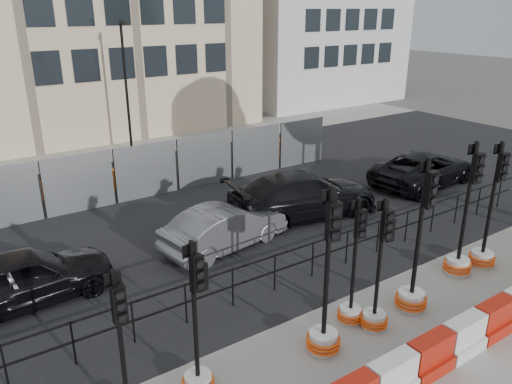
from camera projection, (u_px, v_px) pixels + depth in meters
ground at (344, 298)px, 11.97m from camera, size 120.00×120.00×0.00m
sidewalk_near at (453, 368)px, 9.65m from camera, size 40.00×6.00×0.02m
road at (204, 207)px, 17.38m from camera, size 40.00×14.00×0.03m
sidewalk_far at (115, 150)px, 24.34m from camera, size 40.00×4.00×0.02m
kerb_railing at (313, 253)px, 12.66m from camera, size 18.00×0.04×1.00m
heras_fencing at (181, 166)px, 19.67m from camera, size 14.33×1.72×2.00m
lamp_post_far at (126, 85)px, 22.70m from camera, size 0.12×0.56×6.00m
barrier_row at (447, 347)px, 9.68m from camera, size 14.65×0.50×0.80m
traffic_signal_b at (198, 359)px, 8.82m from camera, size 0.60×0.60×3.04m
traffic_signal_c at (325, 320)px, 9.88m from camera, size 0.70×0.70×3.56m
traffic_signal_d at (377, 299)px, 10.62m from camera, size 0.60×0.60×3.04m
traffic_signal_e at (352, 298)px, 10.87m from camera, size 0.58×0.58×2.95m
traffic_signal_f at (415, 276)px, 11.25m from camera, size 0.72×0.72×3.66m
traffic_signal_g at (460, 248)px, 12.82m from camera, size 0.70×0.70×3.57m
traffic_signal_h at (485, 242)px, 13.20m from camera, size 0.68×0.68×3.46m
car_a at (25, 277)px, 11.54m from camera, size 2.12×4.21×1.36m
car_b at (225, 227)px, 14.28m from camera, size 2.56×4.28×1.27m
car_c at (303, 195)px, 16.39m from camera, size 3.64×5.80×1.50m
car_d at (424, 169)px, 19.35m from camera, size 3.00×5.13×1.32m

